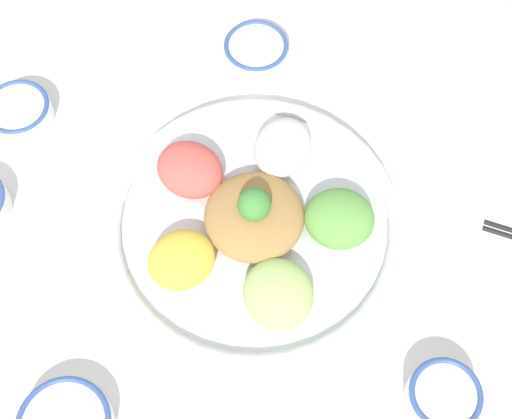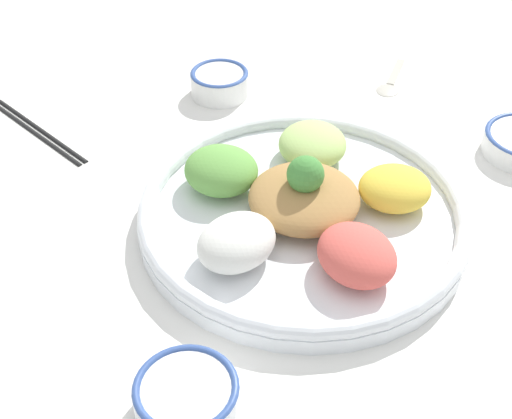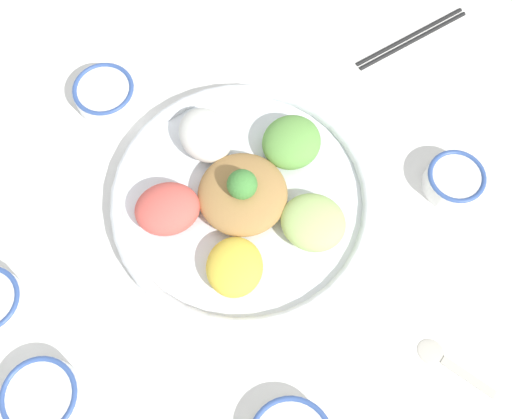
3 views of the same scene
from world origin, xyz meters
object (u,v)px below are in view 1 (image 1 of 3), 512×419
(sauce_bowl_red, at_px, (256,52))
(rice_bowl_blue, at_px, (19,111))
(rice_bowl_plain, at_px, (443,397))
(salad_platter, at_px, (255,221))

(sauce_bowl_red, distance_m, rice_bowl_blue, 0.36)
(sauce_bowl_red, distance_m, rice_bowl_plain, 0.57)
(sauce_bowl_red, bearing_deg, salad_platter, -91.95)
(salad_platter, xyz_separation_m, rice_bowl_plain, (0.22, -0.24, -0.00))
(rice_bowl_plain, bearing_deg, salad_platter, 132.72)
(salad_platter, relative_size, rice_bowl_plain, 4.49)
(rice_bowl_blue, height_order, rice_bowl_plain, rice_bowl_plain)
(rice_bowl_plain, bearing_deg, sauce_bowl_red, 111.71)
(rice_bowl_blue, xyz_separation_m, rice_bowl_plain, (0.56, -0.43, 0.00))
(salad_platter, xyz_separation_m, sauce_bowl_red, (0.01, 0.29, -0.00))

